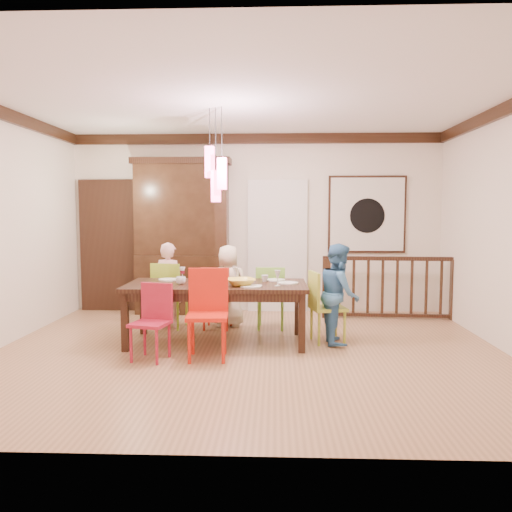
{
  "coord_description": "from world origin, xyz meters",
  "views": [
    {
      "loc": [
        0.31,
        -5.71,
        1.63
      ],
      "look_at": [
        0.07,
        0.5,
        1.09
      ],
      "focal_mm": 35.0,
      "sensor_mm": 36.0,
      "label": 1
    }
  ],
  "objects_px": {
    "chair_end_right": "(328,302)",
    "person_far_mid": "(228,286)",
    "chair_far_left": "(171,290)",
    "balustrade": "(390,286)",
    "person_far_left": "(169,285)",
    "dining_table": "(217,290)",
    "china_hutch": "(182,236)",
    "person_end_right": "(339,293)"
  },
  "relations": [
    {
      "from": "chair_end_right",
      "to": "person_far_mid",
      "type": "xyz_separation_m",
      "value": [
        -1.33,
        0.82,
        0.07
      ]
    },
    {
      "from": "chair_far_left",
      "to": "chair_end_right",
      "type": "distance_m",
      "value": 2.26
    },
    {
      "from": "balustrade",
      "to": "person_far_left",
      "type": "distance_m",
      "value": 3.35
    },
    {
      "from": "person_far_mid",
      "to": "chair_far_left",
      "type": "bearing_deg",
      "value": 8.21
    },
    {
      "from": "dining_table",
      "to": "chair_far_left",
      "type": "distance_m",
      "value": 1.11
    },
    {
      "from": "chair_end_right",
      "to": "china_hutch",
      "type": "distance_m",
      "value": 2.91
    },
    {
      "from": "chair_far_left",
      "to": "person_far_mid",
      "type": "bearing_deg",
      "value": -163.07
    },
    {
      "from": "chair_end_right",
      "to": "person_far_left",
      "type": "xyz_separation_m",
      "value": [
        -2.17,
        0.73,
        0.09
      ]
    },
    {
      "from": "chair_end_right",
      "to": "china_hutch",
      "type": "bearing_deg",
      "value": 38.08
    },
    {
      "from": "balustrade",
      "to": "person_far_left",
      "type": "bearing_deg",
      "value": -164.62
    },
    {
      "from": "china_hutch",
      "to": "balustrade",
      "type": "xyz_separation_m",
      "value": [
        3.26,
        -0.35,
        -0.75
      ]
    },
    {
      "from": "balustrade",
      "to": "person_far_left",
      "type": "xyz_separation_m",
      "value": [
        -3.27,
        -0.72,
        0.11
      ]
    },
    {
      "from": "dining_table",
      "to": "person_far_mid",
      "type": "bearing_deg",
      "value": 85.36
    },
    {
      "from": "person_far_mid",
      "to": "person_end_right",
      "type": "relative_size",
      "value": 0.94
    },
    {
      "from": "person_end_right",
      "to": "chair_far_left",
      "type": "bearing_deg",
      "value": 70.13
    },
    {
      "from": "balustrade",
      "to": "person_far_mid",
      "type": "xyz_separation_m",
      "value": [
        -2.43,
        -0.63,
        0.09
      ]
    },
    {
      "from": "chair_end_right",
      "to": "balustrade",
      "type": "bearing_deg",
      "value": -49.49
    },
    {
      "from": "dining_table",
      "to": "chair_end_right",
      "type": "relative_size",
      "value": 2.5
    },
    {
      "from": "dining_table",
      "to": "person_far_left",
      "type": "xyz_separation_m",
      "value": [
        -0.78,
        0.81,
        -0.07
      ]
    },
    {
      "from": "chair_far_left",
      "to": "balustrade",
      "type": "height_order",
      "value": "balustrade"
    },
    {
      "from": "person_end_right",
      "to": "person_far_mid",
      "type": "bearing_deg",
      "value": 58.44
    },
    {
      "from": "chair_end_right",
      "to": "person_end_right",
      "type": "xyz_separation_m",
      "value": [
        0.13,
        -0.03,
        0.11
      ]
    },
    {
      "from": "chair_far_left",
      "to": "balustrade",
      "type": "relative_size",
      "value": 0.45
    },
    {
      "from": "china_hutch",
      "to": "balustrade",
      "type": "distance_m",
      "value": 3.37
    },
    {
      "from": "china_hutch",
      "to": "person_end_right",
      "type": "xyz_separation_m",
      "value": [
        2.3,
        -1.82,
        -0.62
      ]
    },
    {
      "from": "chair_far_left",
      "to": "balustrade",
      "type": "distance_m",
      "value": 3.32
    },
    {
      "from": "china_hutch",
      "to": "person_far_mid",
      "type": "bearing_deg",
      "value": -49.46
    },
    {
      "from": "person_end_right",
      "to": "balustrade",
      "type": "bearing_deg",
      "value": -34.62
    },
    {
      "from": "chair_far_left",
      "to": "person_far_left",
      "type": "xyz_separation_m",
      "value": [
        -0.03,
        0.0,
        0.07
      ]
    },
    {
      "from": "person_far_left",
      "to": "person_far_mid",
      "type": "relative_size",
      "value": 1.03
    },
    {
      "from": "chair_far_left",
      "to": "china_hutch",
      "type": "relative_size",
      "value": 0.37
    },
    {
      "from": "chair_end_right",
      "to": "china_hutch",
      "type": "relative_size",
      "value": 0.36
    },
    {
      "from": "dining_table",
      "to": "chair_end_right",
      "type": "distance_m",
      "value": 1.4
    },
    {
      "from": "dining_table",
      "to": "person_far_left",
      "type": "height_order",
      "value": "person_far_left"
    },
    {
      "from": "balustrade",
      "to": "chair_end_right",
      "type": "bearing_deg",
      "value": -124.19
    },
    {
      "from": "balustrade",
      "to": "person_far_mid",
      "type": "height_order",
      "value": "person_far_mid"
    },
    {
      "from": "chair_end_right",
      "to": "person_end_right",
      "type": "distance_m",
      "value": 0.18
    },
    {
      "from": "china_hutch",
      "to": "person_end_right",
      "type": "bearing_deg",
      "value": -38.45
    },
    {
      "from": "chair_far_left",
      "to": "chair_end_right",
      "type": "xyz_separation_m",
      "value": [
        2.14,
        -0.73,
        -0.02
      ]
    },
    {
      "from": "person_far_left",
      "to": "chair_far_left",
      "type": "bearing_deg",
      "value": -166.7
    },
    {
      "from": "person_far_left",
      "to": "chair_end_right",
      "type": "bearing_deg",
      "value": 178.38
    },
    {
      "from": "person_far_mid",
      "to": "person_end_right",
      "type": "xyz_separation_m",
      "value": [
        1.46,
        -0.85,
        0.04
      ]
    }
  ]
}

